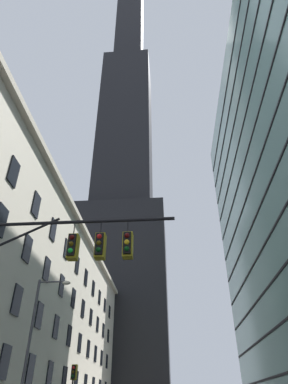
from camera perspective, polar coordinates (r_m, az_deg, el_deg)
name	(u,v)px	position (r m, az deg, el deg)	size (l,w,h in m)	color
station_building	(1,304)	(43.41, -23.06, -17.09)	(15.78, 73.25, 22.61)	beige
dark_skyscraper	(125,165)	(104.70, -3.30, 4.54)	(23.34, 23.34, 220.53)	black
traffic_signal_mast	(58,265)	(13.70, -14.36, -11.88)	(8.21, 0.63, 7.90)	black
traffic_light_far_left	(74,376)	(29.61, -11.88, -28.25)	(0.40, 0.63, 4.00)	black
street_lamppost	(35,335)	(23.31, -18.03, -22.11)	(2.21, 0.32, 8.37)	#47474C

